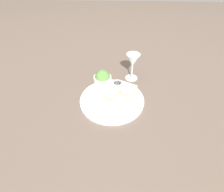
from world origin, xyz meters
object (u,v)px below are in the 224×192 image
(salad_bowl, at_px, (103,78))
(sauce_ramekin, at_px, (117,85))
(cheese_toast_near, at_px, (111,93))
(cheese_toast_far, at_px, (129,90))
(wine_glass, at_px, (133,62))

(salad_bowl, bearing_deg, sauce_ramekin, -110.27)
(salad_bowl, relative_size, cheese_toast_near, 0.92)
(cheese_toast_near, distance_m, cheese_toast_far, 0.10)
(cheese_toast_far, relative_size, wine_glass, 0.68)
(salad_bowl, height_order, sauce_ramekin, salad_bowl)
(salad_bowl, relative_size, wine_glass, 0.62)
(sauce_ramekin, relative_size, cheese_toast_far, 0.53)
(cheese_toast_near, relative_size, cheese_toast_far, 0.98)
(sauce_ramekin, height_order, cheese_toast_far, sauce_ramekin)
(sauce_ramekin, distance_m, cheese_toast_near, 0.08)
(salad_bowl, distance_m, cheese_toast_near, 0.12)
(cheese_toast_near, height_order, cheese_toast_far, same)
(salad_bowl, xyz_separation_m, cheese_toast_far, (-0.07, -0.15, -0.02))
(cheese_toast_far, bearing_deg, salad_bowl, 64.40)
(sauce_ramekin, xyz_separation_m, cheese_toast_far, (-0.04, -0.06, -0.00))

